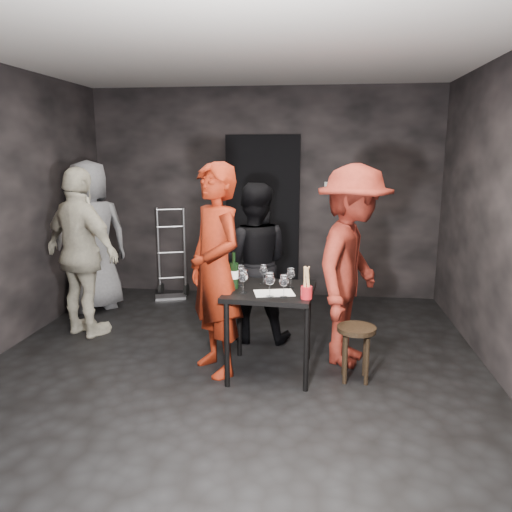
# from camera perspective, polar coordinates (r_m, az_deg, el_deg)

# --- Properties ---
(floor) EXTENTS (4.50, 5.00, 0.02)m
(floor) POSITION_cam_1_polar(r_m,az_deg,el_deg) (4.49, -2.82, -13.07)
(floor) COLOR black
(floor) RESTS_ON ground
(ceiling) EXTENTS (4.50, 5.00, 0.02)m
(ceiling) POSITION_cam_1_polar(r_m,az_deg,el_deg) (4.15, -3.23, 23.07)
(ceiling) COLOR silver
(ceiling) RESTS_ON ground
(wall_back) EXTENTS (4.50, 0.04, 2.70)m
(wall_back) POSITION_cam_1_polar(r_m,az_deg,el_deg) (6.57, 0.84, 7.14)
(wall_back) COLOR black
(wall_back) RESTS_ON ground
(wall_front) EXTENTS (4.50, 0.04, 2.70)m
(wall_front) POSITION_cam_1_polar(r_m,az_deg,el_deg) (1.76, -17.53, -6.73)
(wall_front) COLOR black
(wall_front) RESTS_ON ground
(doorway) EXTENTS (0.95, 0.10, 2.10)m
(doorway) POSITION_cam_1_polar(r_m,az_deg,el_deg) (6.54, 0.77, 4.48)
(doorway) COLOR black
(doorway) RESTS_ON ground
(wallbox_upper) EXTENTS (0.12, 0.06, 0.12)m
(wallbox_upper) POSITION_cam_1_polar(r_m,az_deg,el_deg) (6.47, 8.36, 7.84)
(wallbox_upper) COLOR #B7B7B2
(wallbox_upper) RESTS_ON wall_back
(wallbox_lower) EXTENTS (0.10, 0.06, 0.14)m
(wallbox_lower) POSITION_cam_1_polar(r_m,az_deg,el_deg) (6.49, 10.13, 7.34)
(wallbox_lower) COLOR #B7B7B2
(wallbox_lower) RESTS_ON wall_back
(hand_truck) EXTENTS (0.39, 0.34, 1.18)m
(hand_truck) POSITION_cam_1_polar(r_m,az_deg,el_deg) (6.70, -9.60, -2.78)
(hand_truck) COLOR #B2B2B7
(hand_truck) RESTS_ON floor
(tasting_table) EXTENTS (0.72, 0.72, 0.75)m
(tasting_table) POSITION_cam_1_polar(r_m,az_deg,el_deg) (4.26, 1.64, -5.08)
(tasting_table) COLOR black
(tasting_table) RESTS_ON floor
(stool) EXTENTS (0.32, 0.32, 0.47)m
(stool) POSITION_cam_1_polar(r_m,az_deg,el_deg) (4.29, 11.37, -9.22)
(stool) COLOR black
(stool) RESTS_ON floor
(server_red) EXTENTS (0.91, 0.95, 2.19)m
(server_red) POSITION_cam_1_polar(r_m,az_deg,el_deg) (4.19, -4.70, 0.86)
(server_red) COLOR maroon
(server_red) RESTS_ON floor
(woman_black) EXTENTS (0.84, 0.48, 1.70)m
(woman_black) POSITION_cam_1_polar(r_m,az_deg,el_deg) (4.98, -0.32, -0.20)
(woman_black) COLOR black
(woman_black) RESTS_ON floor
(man_maroon) EXTENTS (1.07, 1.52, 2.14)m
(man_maroon) POSITION_cam_1_polar(r_m,az_deg,el_deg) (4.46, 10.99, 1.05)
(man_maroon) COLOR maroon
(man_maroon) RESTS_ON floor
(bystander_cream) EXTENTS (1.32, 1.04, 2.04)m
(bystander_cream) POSITION_cam_1_polar(r_m,az_deg,el_deg) (5.37, -19.37, 1.82)
(bystander_cream) COLOR beige
(bystander_cream) RESTS_ON floor
(bystander_grey) EXTENTS (1.17, 1.13, 2.16)m
(bystander_grey) POSITION_cam_1_polar(r_m,az_deg,el_deg) (6.22, -18.44, 3.75)
(bystander_grey) COLOR slate
(bystander_grey) RESTS_ON floor
(tasting_mat) EXTENTS (0.36, 0.28, 0.00)m
(tasting_mat) POSITION_cam_1_polar(r_m,az_deg,el_deg) (4.11, 2.08, -4.24)
(tasting_mat) COLOR white
(tasting_mat) RESTS_ON tasting_table
(wine_glass_a) EXTENTS (0.11, 0.11, 0.22)m
(wine_glass_a) POSITION_cam_1_polar(r_m,az_deg,el_deg) (4.09, -1.49, -2.78)
(wine_glass_a) COLOR white
(wine_glass_a) RESTS_ON tasting_table
(wine_glass_b) EXTENTS (0.08, 0.08, 0.20)m
(wine_glass_b) POSITION_cam_1_polar(r_m,az_deg,el_deg) (4.31, -1.73, -2.14)
(wine_glass_b) COLOR white
(wine_glass_b) RESTS_ON tasting_table
(wine_glass_c) EXTENTS (0.09, 0.09, 0.19)m
(wine_glass_c) POSITION_cam_1_polar(r_m,az_deg,el_deg) (4.38, 0.86, -1.98)
(wine_glass_c) COLOR white
(wine_glass_c) RESTS_ON tasting_table
(wine_glass_d) EXTENTS (0.09, 0.09, 0.22)m
(wine_glass_d) POSITION_cam_1_polar(r_m,az_deg,el_deg) (3.98, 1.58, -3.14)
(wine_glass_d) COLOR white
(wine_glass_d) RESTS_ON tasting_table
(wine_glass_e) EXTENTS (0.09, 0.09, 0.21)m
(wine_glass_e) POSITION_cam_1_polar(r_m,az_deg,el_deg) (3.97, 3.20, -3.32)
(wine_glass_e) COLOR white
(wine_glass_e) RESTS_ON tasting_table
(wine_glass_f) EXTENTS (0.08, 0.08, 0.19)m
(wine_glass_f) POSITION_cam_1_polar(r_m,az_deg,el_deg) (4.24, 3.99, -2.43)
(wine_glass_f) COLOR white
(wine_glass_f) RESTS_ON tasting_table
(wine_bottle) EXTENTS (0.08, 0.08, 0.31)m
(wine_bottle) POSITION_cam_1_polar(r_m,az_deg,el_deg) (4.23, -2.54, -2.13)
(wine_bottle) COLOR black
(wine_bottle) RESTS_ON tasting_table
(breadstick_cup) EXTENTS (0.09, 0.09, 0.28)m
(breadstick_cup) POSITION_cam_1_polar(r_m,az_deg,el_deg) (3.95, 5.81, -3.11)
(breadstick_cup) COLOR #AF161C
(breadstick_cup) RESTS_ON tasting_table
(reserved_card) EXTENTS (0.08, 0.13, 0.10)m
(reserved_card) POSITION_cam_1_polar(r_m,az_deg,el_deg) (4.16, 5.59, -3.39)
(reserved_card) COLOR white
(reserved_card) RESTS_ON tasting_table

